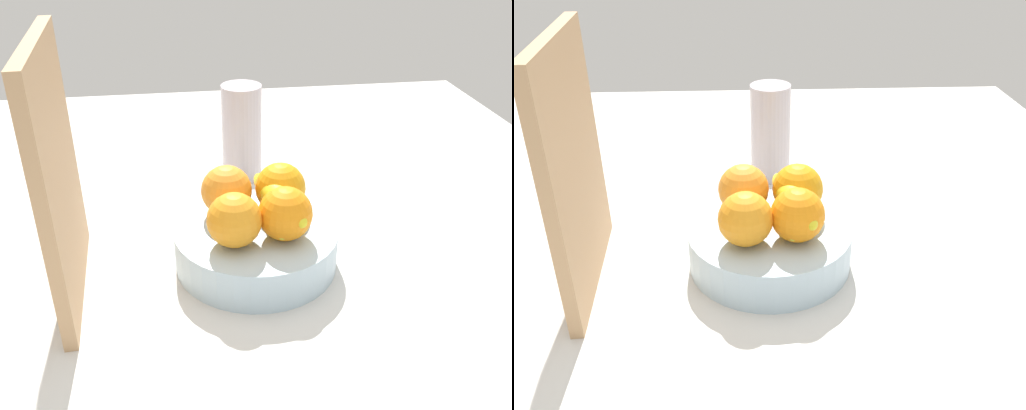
{
  "view_description": "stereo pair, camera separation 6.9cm",
  "coord_description": "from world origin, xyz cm",
  "views": [
    {
      "loc": [
        -68.52,
        11.98,
        51.18
      ],
      "look_at": [
        3.11,
        1.59,
        10.36
      ],
      "focal_mm": 39.39,
      "sensor_mm": 36.0,
      "label": 1
    },
    {
      "loc": [
        -69.18,
        5.14,
        51.18
      ],
      "look_at": [
        3.11,
        1.59,
        10.36
      ],
      "focal_mm": 39.39,
      "sensor_mm": 36.0,
      "label": 2
    }
  ],
  "objects": [
    {
      "name": "banana_bunch",
      "position": [
        4.68,
        -1.84,
        9.46
      ],
      "size": [
        18.32,
        8.21,
        6.2
      ],
      "color": "yellow",
      "rests_on": "fruit_bowl"
    },
    {
      "name": "thermos_tumbler",
      "position": [
        33.49,
        0.29,
        9.54
      ],
      "size": [
        7.8,
        7.8,
        19.07
      ],
      "primitive_type": "cylinder",
      "color": "#C0B4BD",
      "rests_on": "ground_plane"
    },
    {
      "name": "ground_plane",
      "position": [
        0.0,
        0.0,
        -1.5
      ],
      "size": [
        180.0,
        140.0,
        3.0
      ],
      "primitive_type": "cube",
      "color": "silver"
    },
    {
      "name": "orange_front_left",
      "position": [
        -0.75,
        5.25,
        10.35
      ],
      "size": [
        7.98,
        7.98,
        7.98
      ],
      "primitive_type": "sphere",
      "color": "orange",
      "rests_on": "fruit_bowl"
    },
    {
      "name": "cutting_board",
      "position": [
        1.11,
        28.45,
        18.0
      ],
      "size": [
        28.06,
        3.6,
        36.0
      ],
      "primitive_type": "cube",
      "rotation": [
        0.0,
        0.0,
        0.06
      ],
      "color": "tan",
      "rests_on": "ground_plane"
    },
    {
      "name": "fruit_bowl",
      "position": [
        3.11,
        1.59,
        3.18
      ],
      "size": [
        24.92,
        24.92,
        6.36
      ],
      "primitive_type": "cylinder",
      "color": "silver",
      "rests_on": "ground_plane"
    },
    {
      "name": "orange_center",
      "position": [
        8.04,
        -2.99,
        10.35
      ],
      "size": [
        7.98,
        7.98,
        7.98
      ],
      "primitive_type": "sphere",
      "color": "orange",
      "rests_on": "fruit_bowl"
    },
    {
      "name": "orange_front_right",
      "position": [
        -0.45,
        -2.24,
        10.35
      ],
      "size": [
        7.98,
        7.98,
        7.98
      ],
      "primitive_type": "sphere",
      "color": "orange",
      "rests_on": "fruit_bowl"
    },
    {
      "name": "orange_back_left",
      "position": [
        8.31,
        5.46,
        10.35
      ],
      "size": [
        7.98,
        7.98,
        7.98
      ],
      "primitive_type": "sphere",
      "color": "orange",
      "rests_on": "fruit_bowl"
    }
  ]
}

